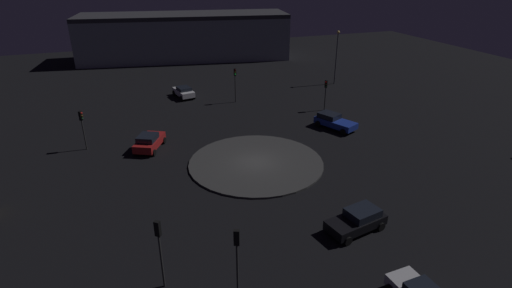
% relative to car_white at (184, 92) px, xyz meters
% --- Properties ---
extents(ground_plane, '(119.67, 119.67, 0.00)m').
position_rel_car_white_xyz_m(ground_plane, '(21.66, 2.50, -0.78)').
color(ground_plane, black).
extents(roundabout_island, '(12.14, 12.14, 0.17)m').
position_rel_car_white_xyz_m(roundabout_island, '(21.66, 2.50, -0.69)').
color(roundabout_island, '#383838').
rests_on(roundabout_island, ground_plane).
extents(car_white, '(4.17, 2.59, 1.45)m').
position_rel_car_white_xyz_m(car_white, '(0.00, 0.00, 0.00)').
color(car_white, white).
rests_on(car_white, ground_plane).
extents(car_black, '(2.70, 4.43, 1.51)m').
position_rel_car_white_xyz_m(car_black, '(33.24, 5.59, -0.00)').
color(car_black, black).
rests_on(car_black, ground_plane).
extents(car_blue, '(4.94, 3.61, 1.54)m').
position_rel_car_white_xyz_m(car_blue, '(16.53, 13.43, 0.02)').
color(car_blue, '#1E38A5').
rests_on(car_blue, ground_plane).
extents(car_red, '(4.40, 3.48, 1.60)m').
position_rel_car_white_xyz_m(car_red, '(15.27, -6.19, 0.04)').
color(car_red, red).
rests_on(car_red, ground_plane).
extents(traffic_light_southeast, '(0.39, 0.38, 4.40)m').
position_rel_car_white_xyz_m(traffic_light_southeast, '(34.08, -7.45, 2.34)').
color(traffic_light_southeast, '#2D2D2D').
rests_on(traffic_light_southeast, ground_plane).
extents(traffic_light_southeast_near, '(0.39, 0.36, 4.28)m').
position_rel_car_white_xyz_m(traffic_light_southeast_near, '(36.04, -3.75, 2.26)').
color(traffic_light_southeast_near, '#2D2D2D').
rests_on(traffic_light_southeast_near, ground_plane).
extents(traffic_light_southwest, '(0.37, 0.40, 3.93)m').
position_rel_car_white_xyz_m(traffic_light_southwest, '(13.23, -11.96, 2.03)').
color(traffic_light_southwest, '#2D2D2D').
rests_on(traffic_light_southwest, ground_plane).
extents(traffic_light_northwest, '(0.38, 0.39, 3.76)m').
position_rel_car_white_xyz_m(traffic_light_northwest, '(11.03, 15.29, 1.91)').
color(traffic_light_northwest, '#2D2D2D').
rests_on(traffic_light_northwest, ground_plane).
extents(traffic_light_west, '(0.38, 0.34, 4.44)m').
position_rel_car_white_xyz_m(traffic_light_west, '(4.37, 5.93, 2.37)').
color(traffic_light_west, '#2D2D2D').
rests_on(traffic_light_west, ground_plane).
extents(streetlamp_northwest, '(0.44, 0.44, 7.76)m').
position_rel_car_white_xyz_m(streetlamp_northwest, '(1.11, 22.41, 3.93)').
color(streetlamp_northwest, '#4C4C51').
rests_on(streetlamp_northwest, ground_plane).
extents(store_building, '(16.57, 38.67, 8.16)m').
position_rel_car_white_xyz_m(store_building, '(-23.64, 4.86, 3.30)').
color(store_building, '#8C939E').
rests_on(store_building, ground_plane).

